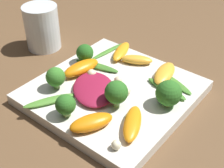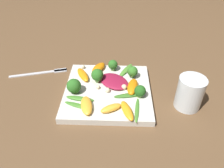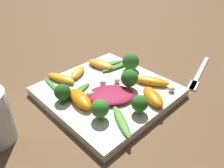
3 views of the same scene
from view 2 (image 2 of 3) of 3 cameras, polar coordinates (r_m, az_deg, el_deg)
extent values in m
plane|color=brown|center=(0.67, -1.11, -2.53)|extent=(2.40, 2.40, 0.00)
cube|color=silver|center=(0.67, -1.12, -1.90)|extent=(0.26, 0.26, 0.02)
cylinder|color=white|center=(0.64, 19.65, -2.19)|extent=(0.07, 0.07, 0.10)
cube|color=silver|center=(0.80, -18.71, 2.77)|extent=(0.19, 0.06, 0.01)
cube|color=silver|center=(0.79, -13.34, 3.56)|extent=(0.05, 0.03, 0.01)
ellipsoid|color=maroon|center=(0.68, 0.51, 0.74)|extent=(0.12, 0.12, 0.01)
ellipsoid|color=orange|center=(0.74, -3.55, 4.19)|extent=(0.06, 0.07, 0.02)
ellipsoid|color=orange|center=(0.71, -7.62, 2.43)|extent=(0.06, 0.08, 0.02)
ellipsoid|color=orange|center=(0.65, 5.42, -0.83)|extent=(0.04, 0.08, 0.02)
ellipsoid|color=#FCAD33|center=(0.59, -0.26, -6.32)|extent=(0.06, 0.05, 0.02)
ellipsoid|color=#FCAD33|center=(0.60, -6.66, -5.59)|extent=(0.05, 0.08, 0.02)
ellipsoid|color=orange|center=(0.58, 3.97, -6.94)|extent=(0.05, 0.08, 0.01)
cylinder|color=#84AD5B|center=(0.74, 0.22, 4.09)|extent=(0.01, 0.01, 0.01)
sphere|color=#2D6B23|center=(0.73, 0.22, 5.09)|extent=(0.03, 0.03, 0.03)
cylinder|color=#7A9E51|center=(0.64, 7.24, -2.83)|extent=(0.02, 0.02, 0.01)
sphere|color=#26601E|center=(0.63, 7.35, -1.79)|extent=(0.03, 0.03, 0.03)
cylinder|color=#84AD5B|center=(0.68, -3.79, 1.14)|extent=(0.01, 0.01, 0.02)
sphere|color=#2D6B23|center=(0.67, -3.86, 2.42)|extent=(0.04, 0.04, 0.04)
cylinder|color=#84AD5B|center=(0.65, -9.77, -1.70)|extent=(0.01, 0.01, 0.01)
sphere|color=#2D6B23|center=(0.64, -9.93, -0.48)|extent=(0.04, 0.04, 0.04)
cylinder|color=#7A9E51|center=(0.71, 5.31, 2.22)|extent=(0.01, 0.01, 0.01)
sphere|color=#387A28|center=(0.70, 5.38, 3.32)|extent=(0.03, 0.03, 0.03)
ellipsoid|color=#3D7528|center=(0.64, 4.57, -2.92)|extent=(0.09, 0.04, 0.01)
ellipsoid|color=#47842D|center=(0.63, -8.38, -3.78)|extent=(0.08, 0.03, 0.01)
ellipsoid|color=#47842D|center=(0.60, 6.55, -6.75)|extent=(0.02, 0.09, 0.00)
ellipsoid|color=#518E33|center=(0.74, 3.64, 3.64)|extent=(0.06, 0.08, 0.01)
ellipsoid|color=#47842D|center=(0.61, -8.72, -5.62)|extent=(0.09, 0.04, 0.00)
sphere|color=beige|center=(0.75, -7.62, 4.47)|extent=(0.01, 0.01, 0.01)
sphere|color=beige|center=(0.66, -3.77, -0.98)|extent=(0.01, 0.01, 0.01)
sphere|color=beige|center=(0.66, 3.17, -0.75)|extent=(0.02, 0.02, 0.02)
sphere|color=beige|center=(0.65, -1.42, -1.58)|extent=(0.02, 0.02, 0.02)
camera|label=1|loc=(0.90, -20.27, 30.56)|focal=50.00mm
camera|label=3|loc=(0.85, 20.65, 26.41)|focal=35.00mm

